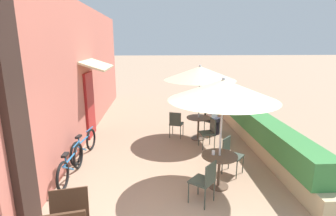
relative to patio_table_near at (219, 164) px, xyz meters
The scene contains 15 objects.
cafe_facade_wall 5.52m from the patio_table_near, 133.04° to the left, with size 0.98×11.46×4.20m.
planter_hedge 4.24m from the patio_table_near, 66.69° to the left, with size 0.60×10.46×1.01m.
patio_table_near is the anchor object (origin of this frame).
patio_umbrella_near 1.60m from the patio_table_near, 153.43° to the left, with size 2.20×2.20×2.38m.
cafe_chair_near_left 0.72m from the patio_table_near, 55.22° to the left, with size 0.56×0.56×0.87m.
cafe_chair_near_right 0.72m from the patio_table_near, 124.78° to the right, with size 0.56×0.56×0.87m.
coffee_cup_near 0.28m from the patio_table_near, 161.77° to the left, with size 0.07×0.07×0.09m.
patio_table_mid 2.87m from the patio_table_near, 89.19° to the left, with size 0.76×0.76×0.73m.
patio_umbrella_mid 3.29m from the patio_table_near, 89.19° to the left, with size 2.20×2.20×2.38m.
cafe_chair_mid_left 3.44m from the patio_table_near, 80.99° to the left, with size 0.56×0.56×0.87m.
seated_patron_mid_left 3.37m from the patio_table_near, 79.55° to the left, with size 0.50×0.51×1.25m.
cafe_chair_mid_right 3.11m from the patio_table_near, 102.27° to the left, with size 0.51×0.51×0.87m.
cafe_chair_mid_back 2.19m from the patio_table_near, 83.57° to the left, with size 0.47×0.47×0.87m.
bicycle_leaning 3.32m from the patio_table_near, behind, with size 0.13×1.64×0.72m.
bicycle_second 3.69m from the patio_table_near, 152.67° to the left, with size 0.30×1.61×0.70m.
Camera 1 is at (-0.30, -3.29, 3.03)m, focal length 28.00 mm.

